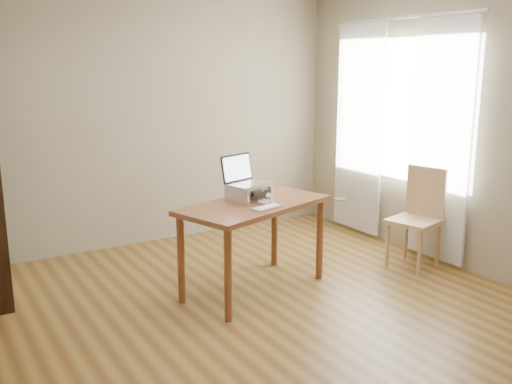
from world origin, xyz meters
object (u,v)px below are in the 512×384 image
object	(u,v)px
desk	(254,216)
cat	(247,193)
keyboard	(267,208)
chair	(420,214)
laptop	(245,177)

from	to	relation	value
desk	cat	distance (m)	0.21
cat	keyboard	bearing A→B (deg)	-117.87
keyboard	cat	world-z (taller)	cat
cat	chair	size ratio (longest dim) A/B	0.52
chair	desk	bearing A→B (deg)	156.14
desk	chair	size ratio (longest dim) A/B	1.51
keyboard	chair	distance (m)	1.65
desk	laptop	world-z (taller)	laptop
keyboard	cat	xyz separation A→B (m)	(0.02, 0.33, 0.05)
laptop	keyboard	distance (m)	0.40
keyboard	laptop	bearing A→B (deg)	72.93
laptop	keyboard	world-z (taller)	laptop
desk	keyboard	xyz separation A→B (m)	(-0.02, -0.22, 0.12)
laptop	chair	bearing A→B (deg)	-32.21
chair	laptop	bearing A→B (deg)	151.42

